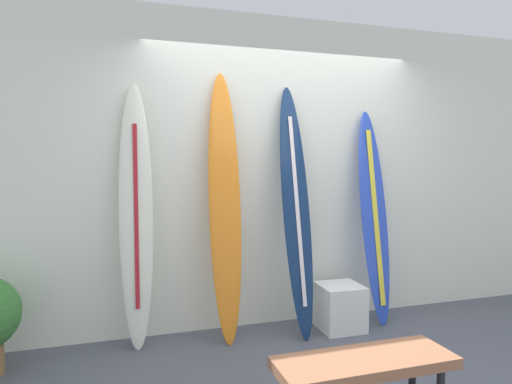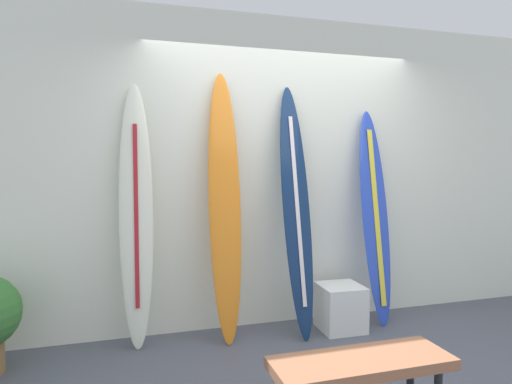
% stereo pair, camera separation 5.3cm
% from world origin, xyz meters
% --- Properties ---
extents(ground, '(8.00, 8.00, 0.04)m').
position_xyz_m(ground, '(0.00, 0.00, -0.02)').
color(ground, '#4B4E5A').
extents(wall_back, '(7.20, 0.20, 2.80)m').
position_xyz_m(wall_back, '(0.00, 1.30, 1.40)').
color(wall_back, silver).
rests_on(wall_back, ground).
extents(surfboard_ivory, '(0.28, 0.31, 2.13)m').
position_xyz_m(surfboard_ivory, '(-1.32, 1.03, 1.05)').
color(surfboard_ivory, silver).
rests_on(surfboard_ivory, ground).
extents(surfboard_sunset, '(0.28, 0.42, 2.26)m').
position_xyz_m(surfboard_sunset, '(-0.61, 0.97, 1.13)').
color(surfboard_sunset, orange).
rests_on(surfboard_sunset, ground).
extents(surfboard_navy, '(0.25, 0.52, 2.17)m').
position_xyz_m(surfboard_navy, '(0.02, 0.92, 1.07)').
color(surfboard_navy, navy).
rests_on(surfboard_navy, ground).
extents(surfboard_cobalt, '(0.28, 0.41, 1.98)m').
position_xyz_m(surfboard_cobalt, '(0.82, 0.97, 0.99)').
color(surfboard_cobalt, blue).
rests_on(surfboard_cobalt, ground).
extents(display_block_left, '(0.38, 0.38, 0.40)m').
position_xyz_m(display_block_left, '(0.42, 0.86, 0.20)').
color(display_block_left, white).
rests_on(display_block_left, ground).
extents(bench, '(1.01, 0.35, 0.43)m').
position_xyz_m(bench, '(-0.19, -0.55, 0.38)').
color(bench, '#925E40').
rests_on(bench, ground).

